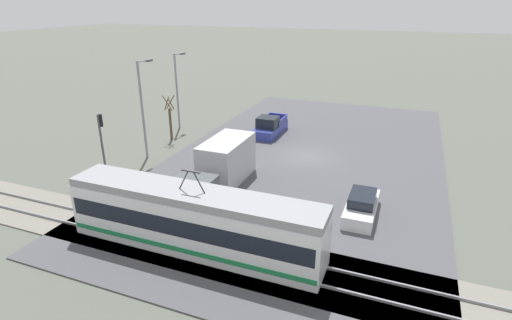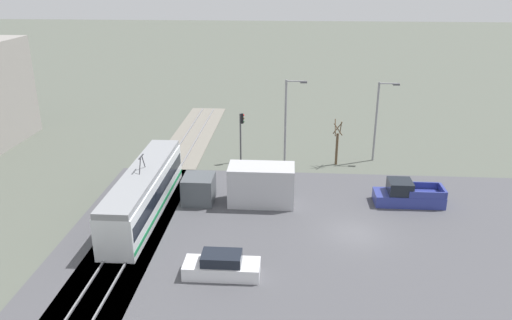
% 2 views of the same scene
% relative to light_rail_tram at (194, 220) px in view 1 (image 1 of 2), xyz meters
% --- Properties ---
extents(ground_plane, '(320.00, 320.00, 0.00)m').
position_rel_light_rail_tram_xyz_m(ground_plane, '(-2.22, -15.55, -1.74)').
color(ground_plane, '#565B51').
extents(road_surface, '(22.03, 40.24, 0.08)m').
position_rel_light_rail_tram_xyz_m(road_surface, '(-2.22, -15.55, -1.70)').
color(road_surface, '#4C4C51').
rests_on(road_surface, ground).
extents(rail_bed, '(66.06, 4.40, 0.22)m').
position_rel_light_rail_tram_xyz_m(rail_bed, '(-2.22, 0.00, -1.69)').
color(rail_bed, gray).
rests_on(rail_bed, ground).
extents(light_rail_tram, '(14.29, 2.60, 4.54)m').
position_rel_light_rail_tram_xyz_m(light_rail_tram, '(0.00, 0.00, 0.00)').
color(light_rail_tram, white).
rests_on(light_rail_tram, ground).
extents(box_truck, '(2.61, 8.73, 3.14)m').
position_rel_light_rail_tram_xyz_m(box_truck, '(2.20, -7.50, -0.21)').
color(box_truck, '#4C5156').
rests_on(box_truck, ground).
extents(pickup_truck, '(2.09, 5.34, 1.94)m').
position_rel_light_rail_tram_xyz_m(pickup_truck, '(2.89, -20.17, -0.93)').
color(pickup_truck, navy).
rests_on(pickup_truck, ground).
extents(sedan_car_0, '(1.78, 4.59, 1.49)m').
position_rel_light_rail_tram_xyz_m(sedan_car_0, '(-7.96, -6.92, -1.04)').
color(sedan_car_0, silver).
rests_on(sedan_car_0, ground).
extents(traffic_light_pole, '(0.28, 0.47, 4.82)m').
position_rel_light_rail_tram_xyz_m(traffic_light_pole, '(11.44, -6.24, 1.41)').
color(traffic_light_pole, '#47474C').
rests_on(traffic_light_pole, ground).
extents(street_tree, '(1.04, 0.87, 4.39)m').
position_rel_light_rail_tram_xyz_m(street_tree, '(11.34, -15.31, 0.26)').
color(street_tree, brown).
rests_on(street_tree, ground).
extents(street_lamp_near_crossing, '(0.36, 1.95, 8.23)m').
position_rel_light_rail_tram_xyz_m(street_lamp_near_crossing, '(10.67, -10.61, 3.00)').
color(street_lamp_near_crossing, gray).
rests_on(street_lamp_near_crossing, ground).
extents(street_lamp_mid_block, '(0.36, 1.95, 7.71)m').
position_rel_light_rail_tram_xyz_m(street_lamp_mid_block, '(12.71, -19.19, 2.74)').
color(street_lamp_mid_block, gray).
rests_on(street_lamp_mid_block, ground).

